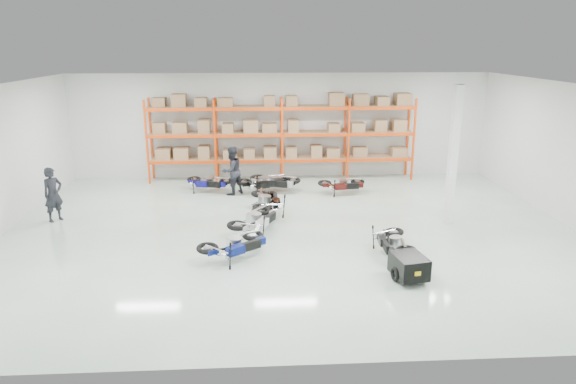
{
  "coord_description": "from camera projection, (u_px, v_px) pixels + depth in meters",
  "views": [
    {
      "loc": [
        -0.99,
        -15.17,
        5.74
      ],
      "look_at": [
        -0.07,
        0.66,
        1.1
      ],
      "focal_mm": 32.0,
      "sensor_mm": 36.0,
      "label": 1
    }
  ],
  "objects": [
    {
      "name": "person_back",
      "position": [
        232.0,
        171.0,
        19.88
      ],
      "size": [
        1.16,
        1.15,
        1.89
      ],
      "primitive_type": "imported",
      "rotation": [
        0.0,
        0.0,
        3.9
      ],
      "color": "#212229",
      "rests_on": "ground"
    },
    {
      "name": "moto_black_far_left",
      "position": [
        268.0,
        198.0,
        17.71
      ],
      "size": [
        1.01,
        1.93,
        1.23
      ],
      "primitive_type": null,
      "rotation": [
        0.0,
        -0.09,
        3.18
      ],
      "color": "black",
      "rests_on": "ground"
    },
    {
      "name": "pallet_rack",
      "position": [
        282.0,
        128.0,
        21.75
      ],
      "size": [
        11.28,
        0.98,
        3.62
      ],
      "color": "#E6410C",
      "rests_on": "ground"
    },
    {
      "name": "moto_back_c",
      "position": [
        264.0,
        179.0,
        20.19
      ],
      "size": [
        2.05,
        1.51,
        1.2
      ],
      "primitive_type": null,
      "rotation": [
        0.0,
        -0.09,
        1.93
      ],
      "color": "black",
      "rests_on": "ground"
    },
    {
      "name": "moto_back_a",
      "position": [
        208.0,
        179.0,
        20.38
      ],
      "size": [
        1.79,
        1.21,
        1.06
      ],
      "primitive_type": null,
      "rotation": [
        0.0,
        -0.09,
        1.31
      ],
      "color": "navy",
      "rests_on": "ground"
    },
    {
      "name": "moto_back_b",
      "position": [
        273.0,
        178.0,
        20.36
      ],
      "size": [
        1.99,
        1.43,
        1.16
      ],
      "primitive_type": null,
      "rotation": [
        0.0,
        -0.09,
        1.24
      ],
      "color": "#A8ACB2",
      "rests_on": "ground"
    },
    {
      "name": "moto_silver_left",
      "position": [
        256.0,
        216.0,
        15.88
      ],
      "size": [
        1.7,
        2.09,
        1.21
      ],
      "primitive_type": null,
      "rotation": [
        0.0,
        -0.09,
        2.65
      ],
      "color": "#B5B7BC",
      "rests_on": "ground"
    },
    {
      "name": "trailer",
      "position": [
        409.0,
        266.0,
        12.77
      ],
      "size": [
        0.89,
        1.59,
        0.65
      ],
      "rotation": [
        0.0,
        0.0,
        0.18
      ],
      "color": "black",
      "rests_on": "ground"
    },
    {
      "name": "person_left",
      "position": [
        53.0,
        194.0,
        16.93
      ],
      "size": [
        0.75,
        0.79,
        1.82
      ],
      "primitive_type": "imported",
      "rotation": [
        0.0,
        0.0,
        0.9
      ],
      "color": "black",
      "rests_on": "ground"
    },
    {
      "name": "moto_back_d",
      "position": [
        343.0,
        182.0,
        20.07
      ],
      "size": [
        1.71,
        0.99,
        1.05
      ],
      "primitive_type": null,
      "rotation": [
        0.0,
        -0.09,
        1.69
      ],
      "color": "#3E0D0C",
      "rests_on": "ground"
    },
    {
      "name": "moto_blue_centre",
      "position": [
        235.0,
        241.0,
        13.96
      ],
      "size": [
        1.96,
        1.77,
        1.15
      ],
      "primitive_type": null,
      "rotation": [
        0.0,
        -0.09,
        2.21
      ],
      "color": "#081252",
      "rests_on": "ground"
    },
    {
      "name": "room",
      "position": [
        292.0,
        162.0,
        15.58
      ],
      "size": [
        18.0,
        18.0,
        18.0
      ],
      "color": "silver",
      "rests_on": "ground"
    },
    {
      "name": "structural_column",
      "position": [
        453.0,
        156.0,
        16.34
      ],
      "size": [
        0.25,
        0.25,
        4.5
      ],
      "primitive_type": "cube",
      "color": "white",
      "rests_on": "ground"
    },
    {
      "name": "moto_touring_right",
      "position": [
        393.0,
        238.0,
        14.27
      ],
      "size": [
        0.85,
        1.66,
        1.07
      ],
      "primitive_type": null,
      "rotation": [
        0.0,
        -0.09,
        -0.02
      ],
      "color": "black",
      "rests_on": "ground"
    }
  ]
}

